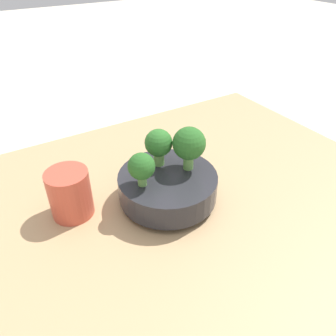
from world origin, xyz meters
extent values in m
plane|color=beige|center=(0.00, 0.00, 0.00)|extent=(6.00, 6.00, 0.00)
cube|color=tan|center=(0.00, 0.00, 0.02)|extent=(1.17, 0.80, 0.04)
cylinder|color=#28282D|center=(0.04, 0.00, 0.05)|extent=(0.10, 0.10, 0.01)
cylinder|color=#28282D|center=(0.04, 0.00, 0.08)|extent=(0.21, 0.21, 0.06)
cylinder|color=#6BA34C|center=(0.09, 0.00, 0.13)|extent=(0.02, 0.02, 0.04)
sphere|color=#286023|center=(0.09, 0.00, 0.17)|extent=(0.07, 0.07, 0.07)
cylinder|color=#6BA34C|center=(0.04, 0.05, 0.13)|extent=(0.02, 0.02, 0.03)
sphere|color=#2D6B28|center=(0.04, 0.05, 0.17)|extent=(0.06, 0.06, 0.06)
cylinder|color=#6BA34C|center=(-0.02, 0.00, 0.12)|extent=(0.02, 0.02, 0.03)
sphere|color=#286023|center=(-0.02, 0.00, 0.16)|extent=(0.06, 0.06, 0.06)
cylinder|color=#C64C38|center=(-0.16, 0.07, 0.09)|extent=(0.09, 0.09, 0.10)
camera|label=1|loc=(-0.25, -0.48, 0.52)|focal=35.00mm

